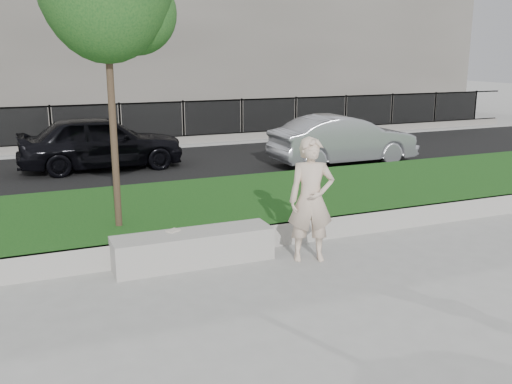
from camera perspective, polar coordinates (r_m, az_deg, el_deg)
name	(u,v)px	position (r m, az deg, el deg)	size (l,w,h in m)	color
ground	(297,267)	(8.96, 4.15, -7.54)	(90.00, 90.00, 0.00)	gray
grass_bank	(230,208)	(11.51, -2.60, -1.59)	(34.00, 4.00, 0.40)	#0E3810
grass_kerb	(270,236)	(9.77, 1.41, -4.41)	(34.00, 0.08, 0.40)	#9A9790
street	(164,167)	(16.69, -9.18, 2.47)	(34.00, 7.00, 0.04)	black
far_pavement	(134,143)	(21.01, -12.15, 4.78)	(34.00, 3.00, 0.12)	gray
iron_fence	(139,134)	(19.97, -11.67, 5.74)	(32.00, 0.30, 1.50)	slate
building_facade	(97,12)	(27.73, -15.59, 16.96)	(34.00, 10.00, 10.00)	#59554E
stone_bench	(194,248)	(9.07, -6.26, -5.57)	(2.53, 0.63, 0.52)	#9A9790
man	(311,200)	(9.02, 5.52, -0.79)	(0.72, 0.47, 1.98)	beige
book	(173,231)	(9.07, -8.28, -3.84)	(0.20, 0.14, 0.02)	beige
car_dark	(101,142)	(16.60, -15.22, 4.86)	(1.81, 4.49, 1.53)	black
car_silver	(343,140)	(16.95, 8.74, 5.19)	(1.51, 4.34, 1.43)	#92949A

